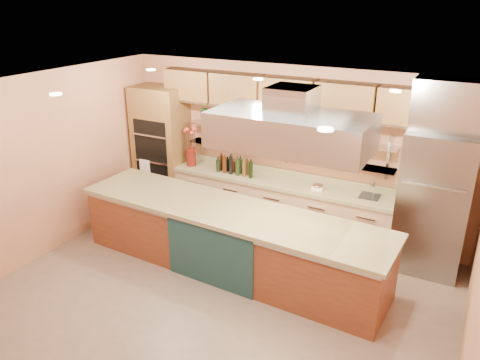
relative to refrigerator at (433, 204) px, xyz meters
The scene contains 20 objects.
floor 3.35m from the refrigerator, 137.68° to the right, with size 6.00×5.00×0.02m, color gray.
ceiling 3.63m from the refrigerator, 137.68° to the right, with size 6.00×5.00×0.02m, color black.
wall_back 2.40m from the refrigerator, behind, with size 6.00×0.04×2.80m, color tan.
wall_front 5.21m from the refrigerator, 116.86° to the right, with size 6.00×0.04×2.80m, color tan.
wall_left 5.77m from the refrigerator, 158.20° to the right, with size 0.04×5.00×2.80m, color tan.
oven_stack 4.80m from the refrigerator, behind, with size 0.95×0.64×2.30m, color olive.
refrigerator is the anchor object (origin of this frame).
back_counter 2.47m from the refrigerator, behind, with size 3.84×0.64×0.93m, color tan.
wall_shelf_lower 2.43m from the refrigerator, behind, with size 3.60×0.26×0.03m, color #B0B3B7.
wall_shelf_upper 2.50m from the refrigerator, behind, with size 3.60×0.26×0.03m, color #B0B3B7.
upper_cabinets 2.69m from the refrigerator, behind, with size 4.60×0.36×0.55m, color olive.
range_hood 2.48m from the refrigerator, 140.40° to the right, with size 2.00×1.00×0.45m, color #B0B3B7.
ceiling_downlights 3.50m from the refrigerator, 140.46° to the right, with size 4.00×2.80×0.02m, color #FFE5A5.
island 2.98m from the refrigerator, 151.72° to the right, with size 4.66×1.01×0.97m, color brown.
flower_vase 4.13m from the refrigerator, behind, with size 0.18×0.18×0.32m, color #60150E.
oil_bottle_cluster 3.21m from the refrigerator, behind, with size 0.76×0.22×0.24m, color black.
kitchen_scale 1.72m from the refrigerator, behind, with size 0.18×0.13×0.10m, color white.
bar_faucet 0.87m from the refrigerator, behind, with size 0.03×0.03×0.24m, color silver.
copper_kettle 3.51m from the refrigerator, behind, with size 0.18×0.18×0.15m, color #BC672B.
green_canister 3.14m from the refrigerator, behind, with size 0.16×0.16×0.19m, color #0E4215.
Camera 1 is at (2.75, -4.52, 3.83)m, focal length 35.00 mm.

